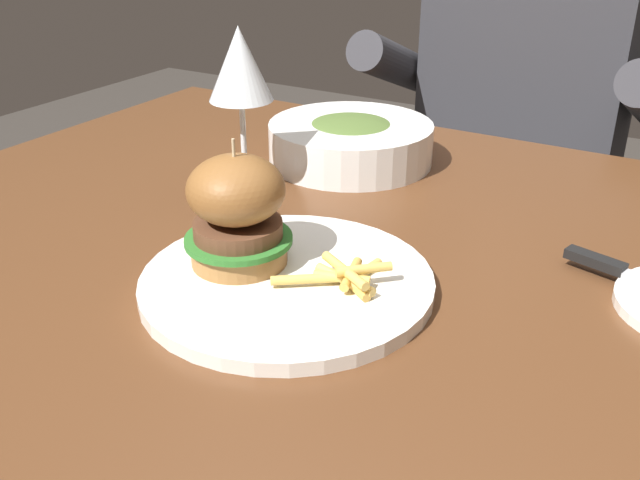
{
  "coord_description": "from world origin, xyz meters",
  "views": [
    {
      "loc": [
        0.33,
        -0.62,
        1.09
      ],
      "look_at": [
        0.02,
        -0.09,
        0.78
      ],
      "focal_mm": 40.0,
      "sensor_mm": 36.0,
      "label": 1
    }
  ],
  "objects_px": {
    "burger_sandwich": "(237,211)",
    "soup_bowl": "(351,141)",
    "wine_glass": "(240,70)",
    "main_plate": "(286,282)",
    "diner_person": "(514,181)"
  },
  "relations": [
    {
      "from": "main_plate",
      "to": "burger_sandwich",
      "type": "bearing_deg",
      "value": -179.88
    },
    {
      "from": "burger_sandwich",
      "to": "soup_bowl",
      "type": "relative_size",
      "value": 0.56
    },
    {
      "from": "main_plate",
      "to": "soup_bowl",
      "type": "distance_m",
      "value": 0.36
    },
    {
      "from": "main_plate",
      "to": "burger_sandwich",
      "type": "relative_size",
      "value": 2.22
    },
    {
      "from": "wine_glass",
      "to": "soup_bowl",
      "type": "bearing_deg",
      "value": 71.98
    },
    {
      "from": "main_plate",
      "to": "wine_glass",
      "type": "bearing_deg",
      "value": 135.18
    },
    {
      "from": "burger_sandwich",
      "to": "wine_glass",
      "type": "xyz_separation_m",
      "value": [
        -0.12,
        0.17,
        0.09
      ]
    },
    {
      "from": "burger_sandwich",
      "to": "soup_bowl",
      "type": "bearing_deg",
      "value": 100.12
    },
    {
      "from": "soup_bowl",
      "to": "wine_glass",
      "type": "bearing_deg",
      "value": -108.02
    },
    {
      "from": "diner_person",
      "to": "soup_bowl",
      "type": "bearing_deg",
      "value": -102.05
    },
    {
      "from": "main_plate",
      "to": "soup_bowl",
      "type": "xyz_separation_m",
      "value": [
        -0.12,
        0.34,
        0.02
      ]
    },
    {
      "from": "burger_sandwich",
      "to": "wine_glass",
      "type": "relative_size",
      "value": 0.61
    },
    {
      "from": "wine_glass",
      "to": "soup_bowl",
      "type": "height_order",
      "value": "wine_glass"
    },
    {
      "from": "burger_sandwich",
      "to": "diner_person",
      "type": "bearing_deg",
      "value": 86.96
    },
    {
      "from": "burger_sandwich",
      "to": "soup_bowl",
      "type": "xyz_separation_m",
      "value": [
        -0.06,
        0.34,
        -0.04
      ]
    }
  ]
}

